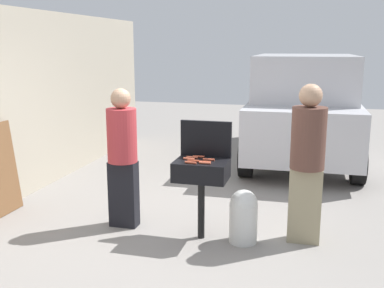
{
  "coord_description": "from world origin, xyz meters",
  "views": [
    {
      "loc": [
        1.47,
        -5.03,
        2.2
      ],
      "look_at": [
        0.05,
        0.33,
        1.0
      ],
      "focal_mm": 42.88,
      "sensor_mm": 36.0,
      "label": 1
    }
  ],
  "objects_px": {
    "hot_dog_0": "(193,161)",
    "hot_dog_6": "(189,159)",
    "bbq_grill": "(201,173)",
    "hot_dog_4": "(192,157)",
    "parked_minivan": "(303,107)",
    "hot_dog_1": "(191,163)",
    "person_right": "(307,158)",
    "hot_dog_5": "(209,160)",
    "hot_dog_2": "(205,163)",
    "propane_tank": "(243,215)",
    "person_left": "(122,153)",
    "hot_dog_3": "(199,157)",
    "hot_dog_7": "(205,162)"
  },
  "relations": [
    {
      "from": "hot_dog_2",
      "to": "propane_tank",
      "type": "distance_m",
      "value": 0.76
    },
    {
      "from": "hot_dog_4",
      "to": "parked_minivan",
      "type": "height_order",
      "value": "parked_minivan"
    },
    {
      "from": "bbq_grill",
      "to": "person_right",
      "type": "height_order",
      "value": "person_right"
    },
    {
      "from": "hot_dog_0",
      "to": "person_right",
      "type": "bearing_deg",
      "value": 12.99
    },
    {
      "from": "hot_dog_6",
      "to": "person_left",
      "type": "distance_m",
      "value": 0.87
    },
    {
      "from": "hot_dog_2",
      "to": "person_right",
      "type": "distance_m",
      "value": 1.13
    },
    {
      "from": "hot_dog_6",
      "to": "person_left",
      "type": "bearing_deg",
      "value": 172.49
    },
    {
      "from": "hot_dog_4",
      "to": "parked_minivan",
      "type": "distance_m",
      "value": 4.24
    },
    {
      "from": "hot_dog_5",
      "to": "propane_tank",
      "type": "relative_size",
      "value": 0.21
    },
    {
      "from": "hot_dog_2",
      "to": "parked_minivan",
      "type": "bearing_deg",
      "value": 77.75
    },
    {
      "from": "hot_dog_1",
      "to": "hot_dog_3",
      "type": "distance_m",
      "value": 0.29
    },
    {
      "from": "hot_dog_4",
      "to": "hot_dog_0",
      "type": "bearing_deg",
      "value": -70.18
    },
    {
      "from": "hot_dog_0",
      "to": "hot_dog_6",
      "type": "bearing_deg",
      "value": 132.2
    },
    {
      "from": "propane_tank",
      "to": "person_left",
      "type": "xyz_separation_m",
      "value": [
        -1.5,
        0.11,
        0.6
      ]
    },
    {
      "from": "hot_dog_1",
      "to": "hot_dog_5",
      "type": "relative_size",
      "value": 1.0
    },
    {
      "from": "hot_dog_4",
      "to": "propane_tank",
      "type": "height_order",
      "value": "hot_dog_4"
    },
    {
      "from": "hot_dog_0",
      "to": "parked_minivan",
      "type": "distance_m",
      "value": 4.38
    },
    {
      "from": "propane_tank",
      "to": "person_right",
      "type": "relative_size",
      "value": 0.34
    },
    {
      "from": "hot_dog_0",
      "to": "propane_tank",
      "type": "bearing_deg",
      "value": 8.37
    },
    {
      "from": "bbq_grill",
      "to": "hot_dog_1",
      "type": "relative_size",
      "value": 7.11
    },
    {
      "from": "hot_dog_1",
      "to": "person_right",
      "type": "relative_size",
      "value": 0.07
    },
    {
      "from": "hot_dog_0",
      "to": "hot_dog_6",
      "type": "relative_size",
      "value": 1.0
    },
    {
      "from": "hot_dog_2",
      "to": "hot_dog_5",
      "type": "distance_m",
      "value": 0.16
    },
    {
      "from": "bbq_grill",
      "to": "hot_dog_4",
      "type": "xyz_separation_m",
      "value": [
        -0.13,
        0.08,
        0.16
      ]
    },
    {
      "from": "hot_dog_4",
      "to": "person_right",
      "type": "relative_size",
      "value": 0.07
    },
    {
      "from": "bbq_grill",
      "to": "hot_dog_0",
      "type": "xyz_separation_m",
      "value": [
        -0.07,
        -0.08,
        0.16
      ]
    },
    {
      "from": "hot_dog_1",
      "to": "hot_dog_5",
      "type": "height_order",
      "value": "same"
    },
    {
      "from": "parked_minivan",
      "to": "hot_dog_3",
      "type": "bearing_deg",
      "value": 73.83
    },
    {
      "from": "person_left",
      "to": "person_right",
      "type": "distance_m",
      "value": 2.16
    },
    {
      "from": "hot_dog_5",
      "to": "hot_dog_2",
      "type": "bearing_deg",
      "value": -92.89
    },
    {
      "from": "hot_dog_5",
      "to": "parked_minivan",
      "type": "xyz_separation_m",
      "value": [
        0.93,
        4.14,
        0.09
      ]
    },
    {
      "from": "bbq_grill",
      "to": "hot_dog_6",
      "type": "height_order",
      "value": "hot_dog_6"
    },
    {
      "from": "hot_dog_1",
      "to": "parked_minivan",
      "type": "height_order",
      "value": "parked_minivan"
    },
    {
      "from": "person_right",
      "to": "parked_minivan",
      "type": "xyz_separation_m",
      "value": [
        -0.15,
        3.96,
        0.05
      ]
    },
    {
      "from": "hot_dog_2",
      "to": "person_left",
      "type": "relative_size",
      "value": 0.08
    },
    {
      "from": "hot_dog_0",
      "to": "hot_dog_3",
      "type": "height_order",
      "value": "same"
    },
    {
      "from": "hot_dog_4",
      "to": "person_right",
      "type": "bearing_deg",
      "value": 5.48
    },
    {
      "from": "hot_dog_3",
      "to": "hot_dog_7",
      "type": "height_order",
      "value": "same"
    },
    {
      "from": "hot_dog_4",
      "to": "person_left",
      "type": "relative_size",
      "value": 0.08
    },
    {
      "from": "hot_dog_7",
      "to": "hot_dog_0",
      "type": "bearing_deg",
      "value": 174.86
    },
    {
      "from": "hot_dog_0",
      "to": "hot_dog_1",
      "type": "height_order",
      "value": "same"
    },
    {
      "from": "bbq_grill",
      "to": "hot_dog_1",
      "type": "distance_m",
      "value": 0.24
    },
    {
      "from": "hot_dog_1",
      "to": "hot_dog_3",
      "type": "relative_size",
      "value": 1.0
    },
    {
      "from": "hot_dog_3",
      "to": "parked_minivan",
      "type": "bearing_deg",
      "value": 75.15
    },
    {
      "from": "person_left",
      "to": "hot_dog_5",
      "type": "bearing_deg",
      "value": 4.93
    },
    {
      "from": "hot_dog_5",
      "to": "hot_dog_6",
      "type": "xyz_separation_m",
      "value": [
        -0.22,
        -0.03,
        0.0
      ]
    },
    {
      "from": "hot_dog_4",
      "to": "propane_tank",
      "type": "distance_m",
      "value": 0.88
    },
    {
      "from": "hot_dog_5",
      "to": "hot_dog_7",
      "type": "height_order",
      "value": "same"
    },
    {
      "from": "hot_dog_3",
      "to": "person_left",
      "type": "xyz_separation_m",
      "value": [
        -0.94,
        -0.02,
        -0.01
      ]
    },
    {
      "from": "parked_minivan",
      "to": "hot_dog_4",
      "type": "bearing_deg",
      "value": 73.15
    }
  ]
}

